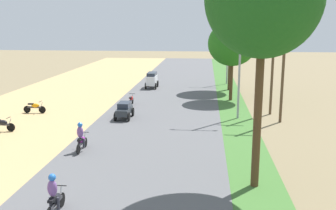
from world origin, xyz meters
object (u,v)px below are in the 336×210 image
at_px(car_van_white, 152,79).
at_px(utility_pole_near, 284,57).
at_px(streetlamp_mid, 228,48).
at_px(motorbike_ahead_third, 81,137).
at_px(streetlamp_near, 240,54).
at_px(median_tree_third, 232,18).
at_px(utility_pole_far, 273,53).
at_px(car_sedan_charcoal, 124,110).
at_px(motorbike_ahead_second, 54,195).
at_px(median_tree_second, 232,44).
at_px(parked_motorbike_fourth, 35,107).
at_px(parked_motorbike_third, 2,124).
at_px(motorbike_ahead_fourth, 131,100).

bearing_deg(car_van_white, utility_pole_near, -50.49).
xyz_separation_m(streetlamp_mid, motorbike_ahead_third, (-9.20, -25.20, -3.33)).
bearing_deg(utility_pole_near, streetlamp_near, 166.47).
distance_m(median_tree_third, utility_pole_far, 11.48).
xyz_separation_m(utility_pole_near, utility_pole_far, (-0.32, 2.49, 0.10)).
xyz_separation_m(median_tree_third, streetlamp_near, (-0.08, -12.64, -2.62)).
xyz_separation_m(streetlamp_mid, car_sedan_charcoal, (-8.38, -17.56, -3.45)).
bearing_deg(median_tree_third, utility_pole_near, -77.80).
relative_size(car_van_white, motorbike_ahead_second, 1.34).
bearing_deg(median_tree_second, car_sedan_charcoal, -136.49).
height_order(streetlamp_near, car_van_white, streetlamp_near).
xyz_separation_m(median_tree_second, median_tree_third, (0.21, 5.74, 2.27)).
relative_size(streetlamp_near, streetlamp_mid, 1.18).
bearing_deg(parked_motorbike_fourth, utility_pole_near, -2.71).
distance_m(parked_motorbike_third, motorbike_ahead_second, 13.27).
height_order(parked_motorbike_third, car_van_white, car_van_white).
xyz_separation_m(utility_pole_far, car_van_white, (-10.86, 11.07, -3.76)).
relative_size(streetlamp_mid, motorbike_ahead_fourth, 3.94).
bearing_deg(utility_pole_near, motorbike_ahead_fourth, 159.38).
bearing_deg(utility_pole_near, median_tree_second, 112.10).
xyz_separation_m(utility_pole_far, motorbike_ahead_second, (-10.52, -17.63, -3.92)).
bearing_deg(car_van_white, median_tree_third, -1.43).
bearing_deg(streetlamp_mid, motorbike_ahead_second, -103.64).
bearing_deg(car_van_white, streetlamp_mid, 24.67).
relative_size(parked_motorbike_third, median_tree_second, 0.25).
height_order(streetlamp_near, motorbike_ahead_third, streetlamp_near).
bearing_deg(utility_pole_far, parked_motorbike_third, -159.38).
distance_m(median_tree_third, car_van_white, 10.50).
distance_m(utility_pole_near, motorbike_ahead_third, 14.98).
height_order(median_tree_third, car_van_white, median_tree_third).
bearing_deg(motorbike_ahead_fourth, streetlamp_mid, 55.95).
distance_m(parked_motorbike_third, car_van_white, 19.44).
bearing_deg(car_sedan_charcoal, utility_pole_near, 1.13).
height_order(utility_pole_near, car_van_white, utility_pole_near).
height_order(car_sedan_charcoal, car_van_white, car_van_white).
distance_m(median_tree_second, car_sedan_charcoal, 12.22).
bearing_deg(motorbike_ahead_fourth, utility_pole_far, -9.55).
distance_m(car_sedan_charcoal, motorbike_ahead_third, 7.69).
xyz_separation_m(parked_motorbike_third, motorbike_ahead_fourth, (6.91, 8.80, 0.02)).
relative_size(median_tree_third, car_van_white, 4.08).
relative_size(motorbike_ahead_second, motorbike_ahead_third, 1.00).
xyz_separation_m(median_tree_second, utility_pole_near, (3.09, -7.61, -0.52)).
bearing_deg(motorbike_ahead_third, median_tree_second, 59.62).
xyz_separation_m(motorbike_ahead_second, motorbike_ahead_fourth, (-0.86, 19.55, -0.28)).
distance_m(utility_pole_near, car_van_white, 17.95).
bearing_deg(car_sedan_charcoal, streetlamp_mid, 64.48).
xyz_separation_m(median_tree_third, motorbike_ahead_fourth, (-8.82, -8.95, -6.89)).
bearing_deg(motorbike_ahead_fourth, car_van_white, 86.73).
distance_m(parked_motorbike_fourth, median_tree_third, 21.31).
relative_size(median_tree_second, utility_pole_near, 0.80).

